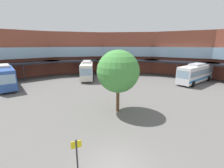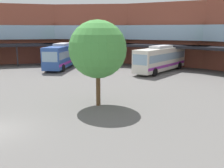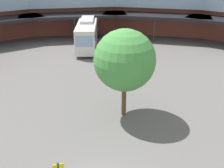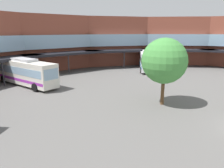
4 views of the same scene
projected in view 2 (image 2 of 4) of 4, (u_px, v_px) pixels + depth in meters
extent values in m
cube|color=brown|center=(168.00, 34.00, 46.89)|extent=(16.67, 8.97, 10.60)
cube|color=#8CADC6|center=(167.00, 32.00, 46.30)|extent=(15.17, 8.90, 2.47)
cube|color=black|center=(159.00, 46.00, 42.95)|extent=(16.28, 7.01, 0.40)
cylinder|color=#2D2D33|center=(155.00, 58.00, 41.93)|extent=(0.20, 0.20, 3.53)
cube|color=brown|center=(93.00, 34.00, 51.02)|extent=(16.47, 13.78, 10.60)
cube|color=#8CADC6|center=(93.00, 32.00, 50.36)|extent=(15.29, 13.10, 2.47)
cube|color=black|center=(89.00, 45.00, 46.51)|extent=(15.36, 12.12, 0.40)
cylinder|color=#2D2D33|center=(87.00, 55.00, 45.32)|extent=(0.20, 0.20, 3.53)
cube|color=brown|center=(18.00, 34.00, 49.72)|extent=(13.76, 16.48, 10.60)
cube|color=#8CADC6|center=(17.00, 32.00, 49.08)|extent=(13.08, 15.30, 2.47)
cube|color=black|center=(17.00, 45.00, 45.39)|extent=(12.10, 15.37, 0.40)
cylinder|color=#2D2D33|center=(17.00, 56.00, 44.25)|extent=(0.20, 0.20, 3.53)
cube|color=silver|center=(161.00, 59.00, 38.99)|extent=(2.95, 12.00, 3.15)
cube|color=#8CADC6|center=(161.00, 56.00, 38.91)|extent=(2.97, 11.29, 1.01)
cube|color=purple|center=(161.00, 65.00, 39.17)|extent=(2.97, 11.77, 0.38)
cube|color=#8CADC6|center=(140.00, 60.00, 34.32)|extent=(2.18, 0.21, 1.39)
cube|color=#B2B2B7|center=(161.00, 47.00, 38.63)|extent=(1.91, 4.36, 0.36)
cylinder|color=black|center=(155.00, 72.00, 35.39)|extent=(0.34, 1.11, 1.10)
cylinder|color=black|center=(139.00, 70.00, 36.86)|extent=(0.34, 1.11, 1.10)
cylinder|color=black|center=(179.00, 66.00, 41.68)|extent=(0.34, 1.11, 1.10)
cylinder|color=black|center=(165.00, 64.00, 43.16)|extent=(0.34, 1.11, 1.10)
cube|color=#2D519E|center=(63.00, 55.00, 43.07)|extent=(8.78, 11.74, 3.28)
cube|color=#8CADC6|center=(63.00, 53.00, 42.99)|extent=(8.43, 11.14, 1.05)
cube|color=purple|center=(63.00, 61.00, 43.26)|extent=(8.67, 11.54, 0.39)
cube|color=#8CADC6|center=(50.00, 57.00, 37.08)|extent=(1.98, 1.33, 1.44)
cube|color=#B2B2B7|center=(63.00, 44.00, 42.70)|extent=(3.90, 4.70, 0.36)
cylinder|color=black|center=(63.00, 68.00, 39.15)|extent=(0.84, 1.09, 1.10)
cylinder|color=black|center=(46.00, 68.00, 39.47)|extent=(0.84, 1.09, 1.10)
cylinder|color=black|center=(77.00, 61.00, 47.26)|extent=(0.84, 1.09, 1.10)
cylinder|color=black|center=(63.00, 61.00, 47.57)|extent=(0.84, 1.09, 1.10)
cylinder|color=brown|center=(98.00, 85.00, 21.70)|extent=(0.36, 0.36, 3.37)
sphere|color=#479342|center=(98.00, 49.00, 21.09)|extent=(4.67, 4.67, 4.67)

